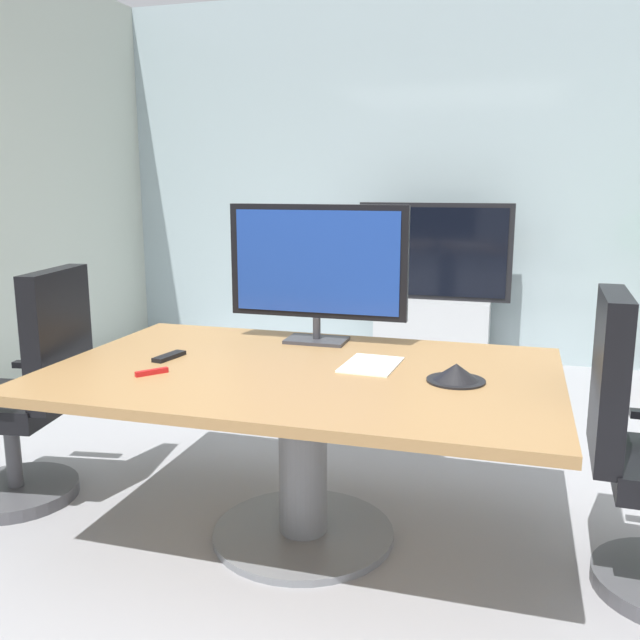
# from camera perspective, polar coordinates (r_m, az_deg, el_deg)

# --- Properties ---
(ground_plane) EXTENTS (7.56, 7.56, 0.00)m
(ground_plane) POSITION_cam_1_polar(r_m,az_deg,el_deg) (3.00, -2.37, -17.75)
(ground_plane) COLOR #99999E
(wall_back_glass_partition) EXTENTS (5.22, 0.10, 2.98)m
(wall_back_glass_partition) POSITION_cam_1_polar(r_m,az_deg,el_deg) (5.82, 8.09, 11.62)
(wall_back_glass_partition) COLOR #9EB2B7
(wall_back_glass_partition) RESTS_ON ground
(conference_table) EXTENTS (2.01, 1.28, 0.73)m
(conference_table) POSITION_cam_1_polar(r_m,az_deg,el_deg) (2.78, -1.46, -7.47)
(conference_table) COLOR olive
(conference_table) RESTS_ON ground
(office_chair_left) EXTENTS (0.62, 0.60, 1.09)m
(office_chair_left) POSITION_cam_1_polar(r_m,az_deg,el_deg) (3.41, -23.29, -6.68)
(office_chair_left) COLOR #4C4C51
(office_chair_left) RESTS_ON ground
(tv_monitor) EXTENTS (0.84, 0.18, 0.64)m
(tv_monitor) POSITION_cam_1_polar(r_m,az_deg,el_deg) (3.12, -0.24, 4.61)
(tv_monitor) COLOR #333338
(tv_monitor) RESTS_ON conference_table
(wall_display_unit) EXTENTS (1.20, 0.36, 1.31)m
(wall_display_unit) POSITION_cam_1_polar(r_m,az_deg,el_deg) (5.53, 9.42, 0.66)
(wall_display_unit) COLOR #B7BABC
(wall_display_unit) RESTS_ON ground
(conference_phone) EXTENTS (0.22, 0.22, 0.07)m
(conference_phone) POSITION_cam_1_polar(r_m,az_deg,el_deg) (2.59, 11.35, -4.44)
(conference_phone) COLOR black
(conference_phone) RESTS_ON conference_table
(remote_control) EXTENTS (0.08, 0.18, 0.02)m
(remote_control) POSITION_cam_1_polar(r_m,az_deg,el_deg) (2.95, -12.54, -3.00)
(remote_control) COLOR black
(remote_control) RESTS_ON conference_table
(whiteboard_marker) EXTENTS (0.10, 0.11, 0.02)m
(whiteboard_marker) POSITION_cam_1_polar(r_m,az_deg,el_deg) (2.72, -13.94, -4.26)
(whiteboard_marker) COLOR red
(whiteboard_marker) RESTS_ON conference_table
(paper_notepad) EXTENTS (0.23, 0.31, 0.01)m
(paper_notepad) POSITION_cam_1_polar(r_m,az_deg,el_deg) (2.78, 4.31, -3.76)
(paper_notepad) COLOR white
(paper_notepad) RESTS_ON conference_table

